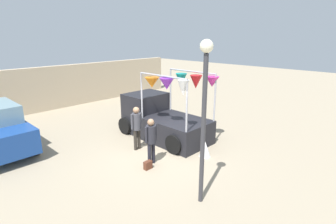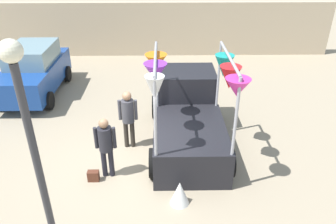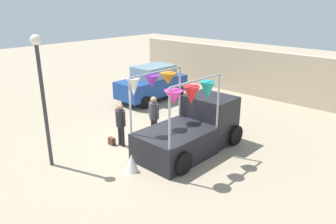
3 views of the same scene
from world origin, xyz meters
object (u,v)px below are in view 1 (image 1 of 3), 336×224
at_px(street_lamp, 204,103).
at_px(folded_kite_bundle_white, 205,149).
at_px(person_customer, 151,137).
at_px(handbag, 148,165).
at_px(person_vendor, 137,124).
at_px(vendor_truck, 161,117).

xyz_separation_m(street_lamp, folded_kite_bundle_white, (2.30, 1.55, -2.47)).
xyz_separation_m(person_customer, folded_kite_bundle_white, (1.76, -1.02, -0.70)).
distance_m(person_customer, handbag, 0.95).
height_order(handbag, street_lamp, street_lamp).
bearing_deg(street_lamp, person_vendor, 75.96).
relative_size(vendor_truck, handbag, 14.79).
bearing_deg(person_vendor, street_lamp, -104.04).
xyz_separation_m(person_vendor, handbag, (-0.78, -1.50, -0.92)).
distance_m(person_customer, folded_kite_bundle_white, 2.15).
bearing_deg(street_lamp, handbag, 85.47).
height_order(person_customer, handbag, person_customer).
height_order(vendor_truck, handbag, vendor_truck).
bearing_deg(folded_kite_bundle_white, person_vendor, 119.82).
xyz_separation_m(vendor_truck, folded_kite_bundle_white, (-0.34, -2.70, -0.58)).
height_order(person_vendor, handbag, person_vendor).
bearing_deg(folded_kite_bundle_white, street_lamp, -145.99).
bearing_deg(handbag, vendor_truck, 37.41).
relative_size(person_vendor, handbag, 6.22).
height_order(person_customer, street_lamp, street_lamp).
distance_m(vendor_truck, handbag, 3.18).
height_order(vendor_truck, person_vendor, vendor_truck).
relative_size(handbag, street_lamp, 0.07).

